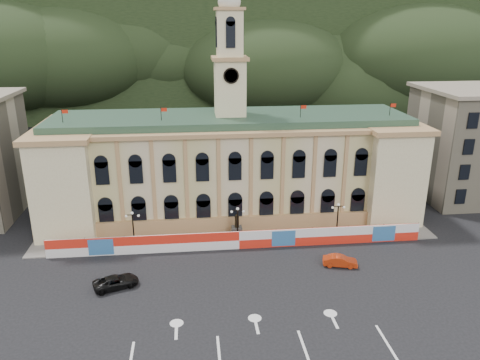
{
  "coord_description": "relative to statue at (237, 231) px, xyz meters",
  "views": [
    {
      "loc": [
        -5.82,
        -40.95,
        29.23
      ],
      "look_at": [
        0.44,
        18.0,
        8.7
      ],
      "focal_mm": 35.0,
      "sensor_mm": 36.0,
      "label": 1
    }
  ],
  "objects": [
    {
      "name": "ground",
      "position": [
        0.0,
        -18.0,
        -1.19
      ],
      "size": [
        260.0,
        260.0,
        0.0
      ],
      "primitive_type": "plane",
      "color": "black",
      "rests_on": "ground"
    },
    {
      "name": "lane_markings",
      "position": [
        0.0,
        -23.0,
        -1.18
      ],
      "size": [
        26.0,
        10.0,
        0.02
      ],
      "primitive_type": null,
      "color": "white",
      "rests_on": "ground"
    },
    {
      "name": "hill_ridge",
      "position": [
        0.03,
        103.99,
        18.3
      ],
      "size": [
        230.0,
        80.0,
        64.0
      ],
      "color": "black",
      "rests_on": "ground"
    },
    {
      "name": "city_hall",
      "position": [
        0.0,
        9.63,
        6.66
      ],
      "size": [
        56.2,
        17.6,
        37.1
      ],
      "color": "beige",
      "rests_on": "ground"
    },
    {
      "name": "hoarding_fence",
      "position": [
        0.06,
        -2.93,
        0.06
      ],
      "size": [
        50.0,
        0.44,
        2.5
      ],
      "color": "red",
      "rests_on": "ground"
    },
    {
      "name": "pavement",
      "position": [
        0.0,
        -0.25,
        -1.11
      ],
      "size": [
        56.0,
        5.5,
        0.16
      ],
      "primitive_type": "cube",
      "color": "slate",
      "rests_on": "ground"
    },
    {
      "name": "statue",
      "position": [
        0.0,
        0.0,
        0.0
      ],
      "size": [
        1.4,
        1.4,
        3.72
      ],
      "color": "#595651",
      "rests_on": "ground"
    },
    {
      "name": "lamp_left",
      "position": [
        -14.0,
        -1.0,
        1.89
      ],
      "size": [
        1.96,
        0.44,
        5.15
      ],
      "color": "black",
      "rests_on": "ground"
    },
    {
      "name": "lamp_center",
      "position": [
        0.0,
        -1.0,
        1.89
      ],
      "size": [
        1.96,
        0.44,
        5.15
      ],
      "color": "black",
      "rests_on": "ground"
    },
    {
      "name": "lamp_right",
      "position": [
        14.0,
        -1.0,
        1.89
      ],
      "size": [
        1.96,
        0.44,
        5.15
      ],
      "color": "black",
      "rests_on": "ground"
    },
    {
      "name": "red_sedan",
      "position": [
        12.01,
        -8.96,
        -0.49
      ],
      "size": [
        3.35,
        4.9,
        1.4
      ],
      "primitive_type": "imported",
      "rotation": [
        0.0,
        0.0,
        1.34
      ],
      "color": "#B02B0C",
      "rests_on": "ground"
    },
    {
      "name": "black_suv",
      "position": [
        -15.02,
        -11.0,
        -0.48
      ],
      "size": [
        5.66,
        6.62,
        1.42
      ],
      "primitive_type": "imported",
      "rotation": [
        0.0,
        0.0,
        1.92
      ],
      "color": "black",
      "rests_on": "ground"
    }
  ]
}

